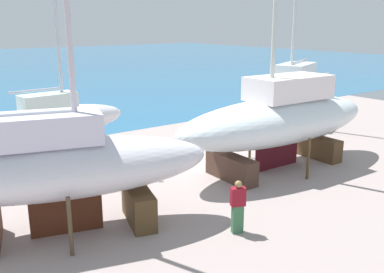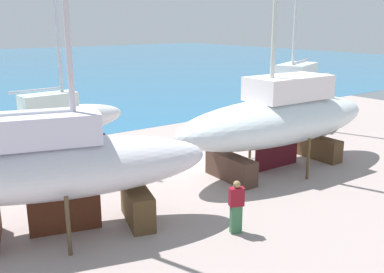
# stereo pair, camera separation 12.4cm
# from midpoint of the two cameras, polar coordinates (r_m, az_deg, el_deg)

# --- Properties ---
(ground_plane) EXTENTS (44.76, 44.76, 0.00)m
(ground_plane) POSITION_cam_midpoint_polar(r_m,az_deg,el_deg) (16.74, 8.95, -7.10)
(ground_plane) COLOR gray
(sailboat_small_center) EXTENTS (10.54, 3.59, 15.70)m
(sailboat_small_center) POSITION_cam_midpoint_polar(r_m,az_deg,el_deg) (18.89, 11.70, 2.31)
(sailboat_small_center) COLOR #4B3329
(sailboat_small_center) RESTS_ON ground
(sailboat_far_slipway) EXTENTS (9.22, 4.88, 14.36)m
(sailboat_far_slipway) POSITION_cam_midpoint_polar(r_m,az_deg,el_deg) (13.16, -16.82, -3.87)
(sailboat_far_slipway) COLOR #4F3921
(sailboat_far_slipway) RESTS_ON ground
(sailboat_large_starboard) EXTENTS (6.88, 2.37, 10.66)m
(sailboat_large_starboard) POSITION_cam_midpoint_polar(r_m,az_deg,el_deg) (20.57, -17.32, 1.86)
(sailboat_large_starboard) COLOR #442E23
(sailboat_large_starboard) RESTS_ON ground
(sailboat_mid_port) EXTENTS (9.67, 6.35, 15.87)m
(sailboat_mid_port) POSITION_cam_midpoint_polar(r_m,az_deg,el_deg) (27.42, 13.45, 6.14)
(sailboat_mid_port) COLOR brown
(sailboat_mid_port) RESTS_ON ground
(worker) EXTENTS (0.50, 0.39, 1.68)m
(worker) POSITION_cam_midpoint_polar(r_m,az_deg,el_deg) (13.16, 6.16, -9.16)
(worker) COLOR #396B47
(worker) RESTS_ON ground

